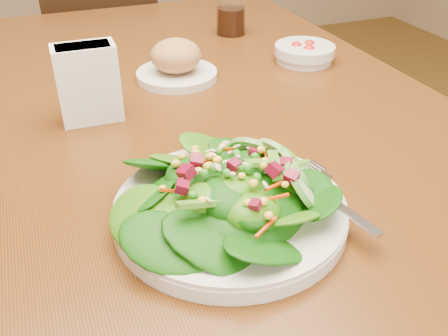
{
  "coord_description": "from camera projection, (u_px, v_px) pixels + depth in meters",
  "views": [
    {
      "loc": [
        -0.25,
        -0.8,
        1.14
      ],
      "look_at": [
        -0.06,
        -0.33,
        0.81
      ],
      "focal_mm": 40.0,
      "sensor_mm": 36.0,
      "label": 1
    }
  ],
  "objects": [
    {
      "name": "chair_far",
      "position": [
        109.0,
        77.0,
        1.83
      ],
      "size": [
        0.41,
        0.42,
        0.82
      ],
      "rotation": [
        0.0,
        0.0,
        3.05
      ],
      "color": "black",
      "rests_on": "ground_plane"
    },
    {
      "name": "tomato_bowl",
      "position": [
        304.0,
        53.0,
        1.08
      ],
      "size": [
        0.13,
        0.13,
        0.04
      ],
      "color": "silver",
      "rests_on": "dining_table"
    },
    {
      "name": "dining_table",
      "position": [
        194.0,
        148.0,
        0.97
      ],
      "size": [
        0.9,
        1.4,
        0.75
      ],
      "color": "#503014",
      "rests_on": "ground_plane"
    },
    {
      "name": "drinking_glass",
      "position": [
        231.0,
        12.0,
        1.23
      ],
      "size": [
        0.07,
        0.07,
        0.13
      ],
      "color": "silver",
      "rests_on": "dining_table"
    },
    {
      "name": "salad_plate",
      "position": [
        238.0,
        196.0,
        0.61
      ],
      "size": [
        0.29,
        0.29,
        0.08
      ],
      "rotation": [
        0.0,
        0.0,
        0.36
      ],
      "color": "silver",
      "rests_on": "dining_table"
    },
    {
      "name": "bread_plate",
      "position": [
        176.0,
        63.0,
        0.99
      ],
      "size": [
        0.16,
        0.16,
        0.08
      ],
      "color": "silver",
      "rests_on": "dining_table"
    },
    {
      "name": "napkin_holder",
      "position": [
        88.0,
        81.0,
        0.82
      ],
      "size": [
        0.1,
        0.06,
        0.13
      ],
      "rotation": [
        0.0,
        0.0,
        -0.02
      ],
      "color": "white",
      "rests_on": "dining_table"
    }
  ]
}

